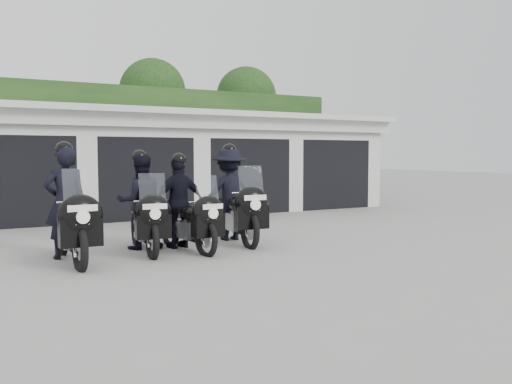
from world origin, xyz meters
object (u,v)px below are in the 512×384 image
police_bike_a (69,213)px  police_bike_b (142,207)px  police_bike_c (184,207)px  police_bike_d (233,198)px

police_bike_a → police_bike_b: 1.41m
police_bike_a → police_bike_c: 2.07m
police_bike_a → police_bike_d: same height
police_bike_c → police_bike_d: bearing=12.1°
police_bike_b → police_bike_c: 0.75m
police_bike_c → police_bike_a: bearing=179.1°
police_bike_c → police_bike_b: bearing=155.7°
police_bike_d → police_bike_c: bearing=-155.6°
police_bike_a → police_bike_d: size_ratio=1.00×
police_bike_a → police_bike_b: police_bike_a is taller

